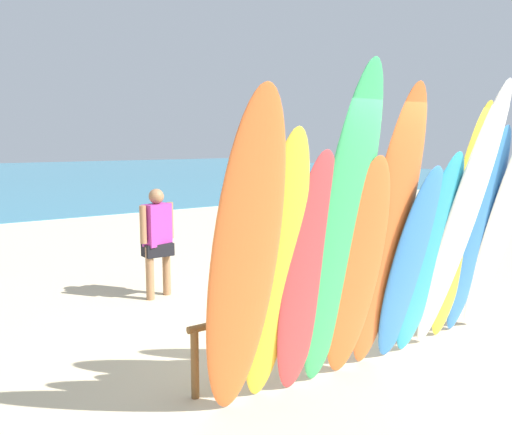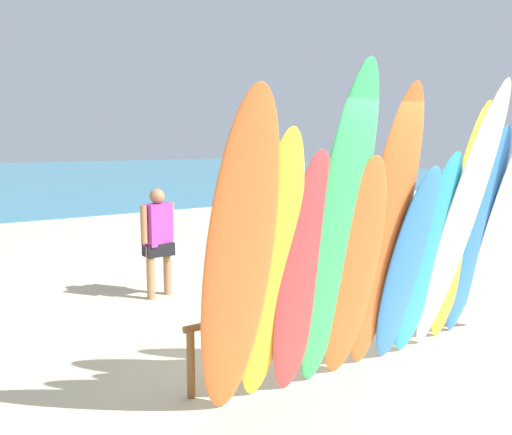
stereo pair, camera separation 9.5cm
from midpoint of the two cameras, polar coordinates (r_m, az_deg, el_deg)
ground at (r=18.38m, az=-21.91°, el=0.85°), size 60.00×60.00×0.00m
surfboard_rack at (r=5.68m, az=10.46°, el=-8.85°), size 3.81×0.07×0.64m
surfboard_orange_0 at (r=3.94m, az=-1.14°, el=-4.89°), size 0.63×0.79×2.58m
surfboard_yellow_1 at (r=4.23m, az=2.24°, el=-5.94°), size 0.49×0.67×2.29m
surfboard_red_2 at (r=4.43m, az=5.58°, el=-6.45°), size 0.50×0.56×2.13m
surfboard_green_3 at (r=4.50m, az=9.29°, el=-1.72°), size 0.60×0.74×2.82m
surfboard_orange_4 at (r=4.82m, az=11.00°, el=-5.67°), size 0.58×0.60×2.07m
surfboard_orange_5 at (r=4.97m, az=14.14°, el=-1.78°), size 0.58×0.73×2.68m
surfboard_blue_6 at (r=5.31m, az=16.40°, el=-5.10°), size 0.57×0.62×1.97m
surfboard_teal_7 at (r=5.50m, az=18.33°, el=-4.10°), size 0.58×0.63×2.09m
surfboard_white_8 at (r=5.63m, az=21.40°, el=-0.57°), size 0.50×0.91×2.75m
surfboard_yellow_9 at (r=6.01m, az=21.51°, el=-0.86°), size 0.54×0.61×2.58m
surfboard_blue_10 at (r=6.26m, az=22.97°, el=-1.67°), size 0.49×0.66×2.35m
surfboard_white_11 at (r=6.40m, az=25.52°, el=0.39°), size 0.58×0.91×2.79m
beachgoer_midbeach at (r=7.50m, az=-10.07°, el=-1.87°), size 0.56×0.30×1.53m
beach_chair_red at (r=10.40m, az=14.14°, el=-1.69°), size 0.73×0.83×0.82m
beach_chair_blue at (r=9.22m, az=19.07°, el=-3.14°), size 0.67×0.78×0.83m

